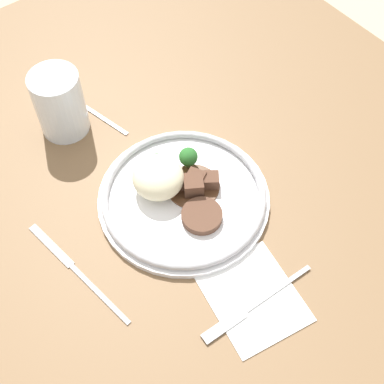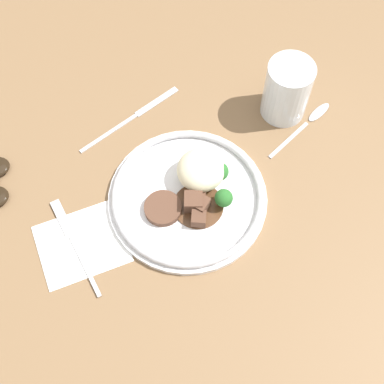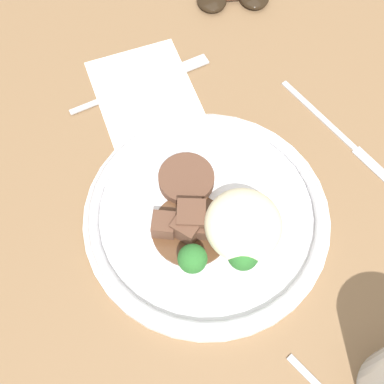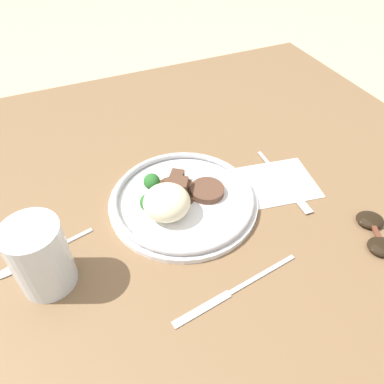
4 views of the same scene
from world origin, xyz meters
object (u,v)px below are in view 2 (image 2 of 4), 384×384
object	(u,v)px
fork	(72,237)
spoon	(312,119)
plate	(191,193)
juice_glass	(286,92)
knife	(134,117)

from	to	relation	value
fork	spoon	world-z (taller)	same
plate	juice_glass	xyz separation A→B (m)	(0.24, 0.07, 0.04)
plate	knife	xyz separation A→B (m)	(-0.00, 0.20, -0.02)
knife	plate	bearing A→B (deg)	-96.95
plate	juice_glass	size ratio (longest dim) A/B	2.31
fork	knife	size ratio (longest dim) A/B	0.86
fork	spoon	xyz separation A→B (m)	(0.49, -0.02, -0.00)
fork	knife	distance (m)	0.26
fork	knife	xyz separation A→B (m)	(0.20, 0.16, -0.00)
juice_glass	spoon	xyz separation A→B (m)	(0.03, -0.05, -0.05)
juice_glass	spoon	distance (m)	0.08
plate	spoon	world-z (taller)	plate
juice_glass	spoon	size ratio (longest dim) A/B	0.71
juice_glass	knife	size ratio (longest dim) A/B	0.53
spoon	fork	bearing A→B (deg)	164.49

